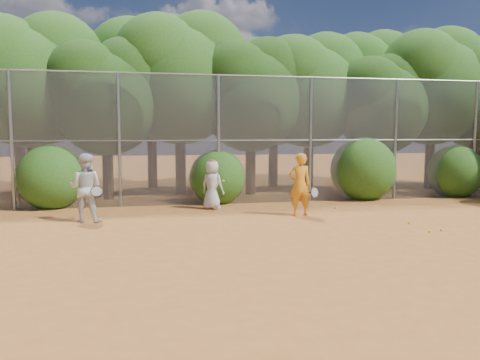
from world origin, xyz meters
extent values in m
plane|color=#A45B25|center=(0.00, 0.00, 0.00)|extent=(80.00, 80.00, 0.00)
cylinder|color=gray|center=(-7.00, 6.00, 2.00)|extent=(0.09, 0.09, 4.00)
cylinder|color=gray|center=(-4.00, 6.00, 2.00)|extent=(0.09, 0.09, 4.00)
cylinder|color=gray|center=(-1.00, 6.00, 2.00)|extent=(0.09, 0.09, 4.00)
cylinder|color=gray|center=(2.00, 6.00, 2.00)|extent=(0.09, 0.09, 4.00)
cylinder|color=gray|center=(5.00, 6.00, 2.00)|extent=(0.09, 0.09, 4.00)
cylinder|color=gray|center=(8.00, 6.00, 2.00)|extent=(0.09, 0.09, 4.00)
cylinder|color=gray|center=(0.00, 6.00, 4.00)|extent=(20.00, 0.05, 0.05)
cylinder|color=gray|center=(0.00, 6.00, 2.00)|extent=(20.00, 0.04, 0.04)
cube|color=slate|center=(0.00, 6.00, 2.00)|extent=(20.00, 0.02, 4.00)
cylinder|color=black|center=(-7.00, 8.50, 1.26)|extent=(0.38, 0.38, 2.52)
sphere|color=#224F13|center=(-7.00, 8.50, 3.73)|extent=(4.03, 4.03, 4.03)
sphere|color=#224F13|center=(-6.19, 8.90, 4.74)|extent=(3.23, 3.23, 3.23)
sphere|color=#224F13|center=(-7.71, 8.20, 4.54)|extent=(3.02, 3.02, 3.02)
cylinder|color=black|center=(-4.50, 7.80, 1.08)|extent=(0.36, 0.36, 2.17)
sphere|color=#15330B|center=(-4.50, 7.80, 3.21)|extent=(3.47, 3.47, 3.47)
sphere|color=#15330B|center=(-3.81, 8.15, 4.08)|extent=(2.78, 2.78, 2.78)
sphere|color=#15330B|center=(-5.11, 7.54, 3.91)|extent=(2.60, 2.60, 2.60)
cylinder|color=black|center=(-2.00, 8.80, 1.33)|extent=(0.39, 0.39, 2.66)
sphere|color=#224F13|center=(-2.00, 8.80, 3.94)|extent=(4.26, 4.26, 4.26)
sphere|color=#224F13|center=(-1.15, 9.23, 5.00)|extent=(3.40, 3.40, 3.40)
sphere|color=#224F13|center=(-2.74, 8.48, 4.79)|extent=(3.19, 3.19, 3.19)
cylinder|color=black|center=(0.50, 8.20, 1.14)|extent=(0.37, 0.37, 2.27)
sphere|color=#15330B|center=(0.50, 8.20, 3.37)|extent=(3.64, 3.64, 3.64)
sphere|color=#15330B|center=(1.23, 8.56, 4.28)|extent=(2.91, 2.91, 2.91)
sphere|color=#15330B|center=(-0.14, 7.93, 4.10)|extent=(2.73, 2.73, 2.73)
cylinder|color=black|center=(3.00, 9.00, 1.22)|extent=(0.38, 0.38, 2.45)
sphere|color=#224F13|center=(3.00, 9.00, 3.63)|extent=(3.92, 3.92, 3.92)
sphere|color=#224F13|center=(3.78, 9.39, 4.61)|extent=(3.14, 3.14, 3.14)
sphere|color=#224F13|center=(2.31, 8.71, 4.41)|extent=(2.94, 2.94, 2.94)
cylinder|color=black|center=(5.50, 8.00, 1.05)|extent=(0.36, 0.36, 2.10)
sphere|color=#15330B|center=(5.50, 8.00, 3.11)|extent=(3.36, 3.36, 3.36)
sphere|color=#15330B|center=(6.17, 8.34, 3.95)|extent=(2.69, 2.69, 2.69)
sphere|color=#15330B|center=(4.91, 7.75, 3.78)|extent=(2.52, 2.52, 2.52)
cylinder|color=black|center=(8.00, 8.60, 1.29)|extent=(0.39, 0.39, 2.59)
sphere|color=#224F13|center=(8.00, 8.60, 3.83)|extent=(4.14, 4.14, 4.14)
sphere|color=#224F13|center=(8.83, 9.01, 4.87)|extent=(3.32, 3.32, 3.32)
sphere|color=#224F13|center=(7.27, 8.29, 4.66)|extent=(3.11, 3.11, 3.11)
cylinder|color=black|center=(10.00, 8.30, 1.15)|extent=(0.37, 0.37, 2.31)
sphere|color=#15330B|center=(9.35, 8.02, 4.16)|extent=(2.77, 2.77, 2.77)
cylinder|color=black|center=(-8.00, 10.80, 1.31)|extent=(0.39, 0.39, 2.62)
sphere|color=#224F13|center=(-8.00, 10.80, 3.88)|extent=(4.20, 4.20, 4.20)
sphere|color=#224F13|center=(-7.16, 11.22, 4.94)|extent=(3.36, 3.36, 3.36)
cylinder|color=black|center=(-3.00, 11.00, 1.40)|extent=(0.40, 0.40, 2.80)
sphere|color=#224F13|center=(-3.00, 11.00, 4.14)|extent=(4.48, 4.48, 4.48)
sphere|color=#224F13|center=(-2.10, 11.45, 5.26)|extent=(3.58, 3.58, 3.58)
sphere|color=#224F13|center=(-3.78, 10.66, 5.04)|extent=(3.36, 3.36, 3.36)
cylinder|color=black|center=(2.00, 10.60, 1.26)|extent=(0.38, 0.38, 2.52)
sphere|color=#224F13|center=(2.00, 10.60, 3.73)|extent=(4.03, 4.03, 4.03)
sphere|color=#224F13|center=(2.81, 11.00, 4.74)|extent=(3.23, 3.23, 3.23)
sphere|color=#224F13|center=(1.29, 10.30, 4.54)|extent=(3.02, 3.02, 3.02)
cylinder|color=black|center=(6.50, 11.20, 1.36)|extent=(0.40, 0.40, 2.73)
sphere|color=#224F13|center=(6.50, 11.20, 4.04)|extent=(4.37, 4.37, 4.37)
sphere|color=#224F13|center=(7.37, 11.64, 5.13)|extent=(3.49, 3.49, 3.49)
sphere|color=#224F13|center=(5.74, 10.87, 4.91)|extent=(3.28, 3.28, 3.28)
sphere|color=#224F13|center=(-6.00, 6.30, 1.00)|extent=(2.00, 2.00, 2.00)
sphere|color=#224F13|center=(-1.00, 6.30, 0.90)|extent=(1.80, 1.80, 1.80)
sphere|color=#224F13|center=(4.00, 6.30, 1.10)|extent=(2.20, 2.20, 2.20)
sphere|color=#224F13|center=(7.50, 6.30, 0.95)|extent=(1.90, 1.90, 1.90)
imported|color=orange|center=(0.83, 3.48, 0.85)|extent=(0.63, 0.43, 1.69)
torus|color=black|center=(1.18, 3.28, 0.65)|extent=(0.30, 0.19, 0.30)
cylinder|color=black|center=(1.08, 3.48, 0.62)|extent=(0.15, 0.27, 0.07)
imported|color=silver|center=(-1.33, 5.03, 0.72)|extent=(0.83, 0.79, 1.43)
ellipsoid|color=red|center=(-1.33, 5.03, 1.39)|extent=(0.22, 0.22, 0.13)
sphere|color=#C7ED2B|center=(-1.03, 4.83, 0.85)|extent=(0.07, 0.07, 0.07)
imported|color=silver|center=(-4.71, 3.70, 0.86)|extent=(0.96, 0.82, 1.72)
torus|color=black|center=(-4.41, 3.40, 0.80)|extent=(0.31, 0.16, 0.28)
cylinder|color=black|center=(-4.41, 3.60, 0.70)|extent=(0.04, 0.27, 0.15)
sphere|color=#C7ED2B|center=(3.00, 0.84, 0.03)|extent=(0.07, 0.07, 0.07)
sphere|color=#C7ED2B|center=(3.12, 1.88, 0.03)|extent=(0.07, 0.07, 0.07)
sphere|color=#C7ED2B|center=(3.37, 0.95, 0.03)|extent=(0.07, 0.07, 0.07)
sphere|color=#C7ED2B|center=(2.25, 4.42, 0.03)|extent=(0.07, 0.07, 0.07)
camera|label=1|loc=(-3.13, -8.44, 2.20)|focal=35.00mm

